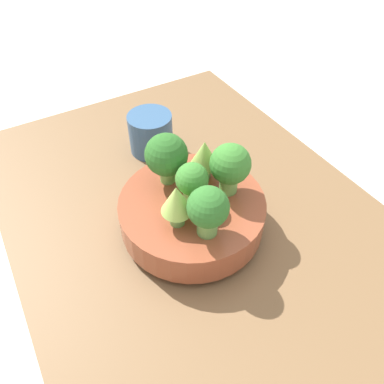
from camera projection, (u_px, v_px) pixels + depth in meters
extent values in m
plane|color=silver|center=(205.00, 243.00, 0.67)|extent=(6.00, 6.00, 0.00)
cube|color=brown|center=(205.00, 235.00, 0.65)|extent=(0.93, 0.61, 0.05)
cylinder|color=brown|center=(192.00, 225.00, 0.63)|extent=(0.11, 0.11, 0.01)
cylinder|color=brown|center=(192.00, 212.00, 0.61)|extent=(0.23, 0.23, 0.05)
cylinder|color=#7AB256|center=(192.00, 194.00, 0.58)|extent=(0.03, 0.03, 0.03)
sphere|color=#387A2D|center=(192.00, 179.00, 0.55)|extent=(0.05, 0.05, 0.05)
cylinder|color=#609347|center=(204.00, 170.00, 0.62)|extent=(0.02, 0.02, 0.02)
cone|color=#93B751|center=(204.00, 154.00, 0.60)|extent=(0.05, 0.05, 0.05)
cylinder|color=#6BA34C|center=(168.00, 173.00, 0.61)|extent=(0.03, 0.03, 0.03)
sphere|color=#286023|center=(166.00, 155.00, 0.58)|extent=(0.07, 0.07, 0.07)
cylinder|color=#609347|center=(177.00, 217.00, 0.55)|extent=(0.02, 0.02, 0.03)
cone|color=#93B751|center=(176.00, 199.00, 0.52)|extent=(0.05, 0.05, 0.05)
cylinder|color=#6BA34C|center=(227.00, 181.00, 0.59)|extent=(0.03, 0.03, 0.03)
sphere|color=#387A2D|center=(229.00, 162.00, 0.57)|extent=(0.06, 0.06, 0.06)
cylinder|color=#609347|center=(207.00, 225.00, 0.53)|extent=(0.03, 0.03, 0.03)
sphere|color=#2D6B28|center=(208.00, 207.00, 0.51)|extent=(0.06, 0.06, 0.06)
cylinder|color=#33567F|center=(151.00, 133.00, 0.76)|extent=(0.09, 0.09, 0.08)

